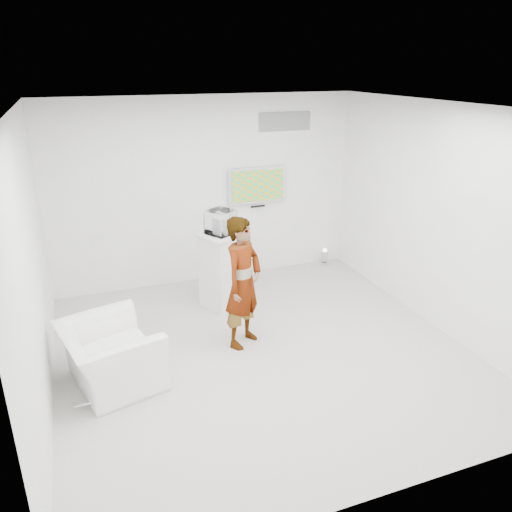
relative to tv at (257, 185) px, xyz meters
name	(u,v)px	position (x,y,z in m)	size (l,w,h in m)	color
room	(262,240)	(-0.85, -2.45, -0.05)	(5.01, 5.01, 3.00)	#ADA69E
tv	(257,185)	(0.00, 0.00, 0.00)	(1.00, 0.08, 0.60)	silver
logo_decal	(285,121)	(0.50, 0.04, 1.00)	(0.90, 0.02, 0.30)	slate
person	(243,283)	(-1.00, -2.17, -0.69)	(0.63, 0.41, 1.72)	white
armchair	(110,355)	(-2.70, -2.48, -1.19)	(1.10, 0.96, 0.72)	white
pedestal	(222,270)	(-0.94, -1.04, -0.98)	(0.56, 0.56, 1.14)	silver
floor_uplight	(325,257)	(1.27, -0.12, -1.40)	(0.19, 0.19, 0.29)	silver
vitrine	(221,222)	(-0.94, -1.04, -0.23)	(0.35, 0.35, 0.35)	silver
console	(221,226)	(-0.94, -1.04, -0.29)	(0.05, 0.17, 0.23)	silver
wii_remote	(243,224)	(-0.90, -1.90, 0.00)	(0.03, 0.13, 0.03)	silver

